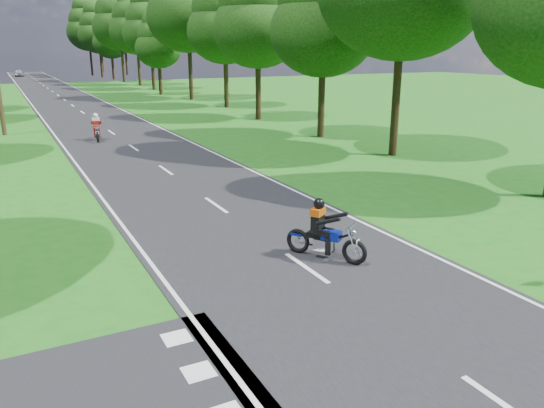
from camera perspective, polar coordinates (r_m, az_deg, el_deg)
ground at (r=11.52m, az=8.90°, el=-10.39°), size 160.00×160.00×0.00m
main_road at (r=58.78m, az=-21.41°, el=10.38°), size 7.00×140.00×0.02m
road_markings at (r=56.90m, az=-21.33°, el=10.23°), size 7.40×140.00×0.01m
treeline at (r=68.78m, az=-21.93°, el=17.98°), size 40.00×115.35×14.78m
rider_near_blue at (r=13.34m, az=5.82°, el=-2.71°), size 1.54×1.92×1.56m
rider_far_red at (r=32.19m, az=-18.35°, el=7.87°), size 0.86×1.92×1.54m
distant_car at (r=109.47m, az=-25.56°, el=12.60°), size 1.72×3.69×1.22m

